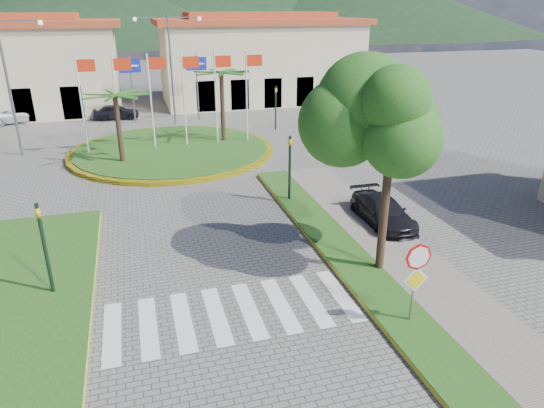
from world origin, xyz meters
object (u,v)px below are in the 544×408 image
object	(u,v)px
stop_sign	(416,271)
white_van	(18,114)
roundabout_island	(172,150)
car_dark_a	(116,112)
car_dark_b	(272,97)
deciduous_tree	(392,125)
car_side_right	(383,212)

from	to	relation	value
stop_sign	white_van	bearing A→B (deg)	116.14
roundabout_island	stop_sign	size ratio (longest dim) A/B	4.79
stop_sign	white_van	size ratio (longest dim) A/B	0.60
white_van	car_dark_a	distance (m)	7.56
car_dark_a	car_dark_b	distance (m)	14.21
roundabout_island	car_dark_b	bearing A→B (deg)	52.63
roundabout_island	white_van	distance (m)	16.34
roundabout_island	deciduous_tree	world-z (taller)	deciduous_tree
stop_sign	car_dark_a	bearing A→B (deg)	104.98
stop_sign	deciduous_tree	world-z (taller)	deciduous_tree
stop_sign	car_dark_b	size ratio (longest dim) A/B	0.66
stop_sign	deciduous_tree	bearing A→B (deg)	78.82
white_van	car_dark_b	bearing A→B (deg)	-109.31
roundabout_island	stop_sign	xyz separation A→B (m)	(4.90, -20.04, 1.62)
car_dark_a	car_dark_b	size ratio (longest dim) A/B	0.88
roundabout_island	car_dark_a	bearing A→B (deg)	107.21
roundabout_island	stop_sign	distance (m)	20.69
car_dark_b	stop_sign	bearing A→B (deg)	174.95
stop_sign	car_dark_b	world-z (taller)	stop_sign
stop_sign	white_van	xyz separation A→B (m)	(-15.80, 32.20, -1.18)
car_dark_b	car_side_right	bearing A→B (deg)	178.06
stop_sign	car_dark_b	xyz separation A→B (m)	(5.63, 33.82, -1.13)
white_van	car_dark_a	world-z (taller)	white_van
white_van	car_dark_b	xyz separation A→B (m)	(21.43, 1.62, 0.05)
roundabout_island	car_dark_a	distance (m)	11.58
deciduous_tree	car_dark_b	bearing A→B (deg)	80.72
deciduous_tree	car_dark_a	bearing A→B (deg)	107.64
stop_sign	car_side_right	world-z (taller)	stop_sign
deciduous_tree	car_side_right	distance (m)	6.12
stop_sign	car_dark_b	bearing A→B (deg)	80.55
stop_sign	deciduous_tree	size ratio (longest dim) A/B	0.39
stop_sign	deciduous_tree	xyz separation A→B (m)	(0.60, 3.04, 3.38)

